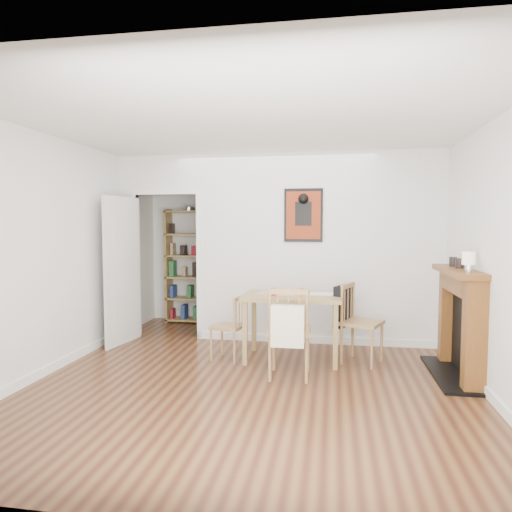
% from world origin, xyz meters
% --- Properties ---
extents(ground, '(5.20, 5.20, 0.00)m').
position_xyz_m(ground, '(0.00, 0.00, 0.00)').
color(ground, brown).
rests_on(ground, ground).
extents(room_shell, '(5.20, 5.20, 5.20)m').
position_xyz_m(room_shell, '(0.10, 1.34, 1.30)').
color(room_shell, silver).
rests_on(room_shell, ground).
extents(dining_table, '(1.16, 0.74, 0.79)m').
position_xyz_m(dining_table, '(0.32, 0.55, 0.69)').
color(dining_table, olive).
rests_on(dining_table, ground).
extents(chair_left, '(0.46, 0.46, 0.78)m').
position_xyz_m(chair_left, '(-0.44, 0.44, 0.39)').
color(chair_left, '#A27A4B').
rests_on(chair_left, ground).
extents(chair_right, '(0.65, 0.61, 0.93)m').
position_xyz_m(chair_right, '(1.13, 0.56, 0.48)').
color(chair_right, '#A27A4B').
rests_on(chair_right, ground).
extents(chair_front, '(0.50, 0.56, 0.98)m').
position_xyz_m(chair_front, '(0.35, -0.09, 0.50)').
color(chair_front, '#A27A4B').
rests_on(chair_front, ground).
extents(bookshelf, '(0.79, 0.32, 1.88)m').
position_xyz_m(bookshelf, '(-1.54, 2.40, 0.93)').
color(bookshelf, olive).
rests_on(bookshelf, ground).
extents(fireplace, '(0.45, 1.25, 1.16)m').
position_xyz_m(fireplace, '(2.16, 0.25, 0.62)').
color(fireplace, brown).
rests_on(fireplace, ground).
extents(red_glass, '(0.07, 0.07, 0.09)m').
position_xyz_m(red_glass, '(0.11, 0.48, 0.83)').
color(red_glass, maroon).
rests_on(red_glass, dining_table).
extents(orange_fruit, '(0.08, 0.08, 0.08)m').
position_xyz_m(orange_fruit, '(0.43, 0.62, 0.83)').
color(orange_fruit, '#D7490B').
rests_on(orange_fruit, dining_table).
extents(placemat, '(0.46, 0.35, 0.00)m').
position_xyz_m(placemat, '(0.12, 0.62, 0.79)').
color(placemat, beige).
rests_on(placemat, dining_table).
extents(notebook, '(0.28, 0.21, 0.01)m').
position_xyz_m(notebook, '(0.67, 0.65, 0.79)').
color(notebook, silver).
rests_on(notebook, dining_table).
extents(mantel_lamp, '(0.13, 0.13, 0.20)m').
position_xyz_m(mantel_lamp, '(2.12, -0.09, 1.28)').
color(mantel_lamp, silver).
rests_on(mantel_lamp, fireplace).
extents(ceramic_jar_a, '(0.09, 0.09, 0.11)m').
position_xyz_m(ceramic_jar_a, '(2.13, 0.29, 1.21)').
color(ceramic_jar_a, black).
rests_on(ceramic_jar_a, fireplace).
extents(ceramic_jar_b, '(0.08, 0.08, 0.11)m').
position_xyz_m(ceramic_jar_b, '(2.12, 0.53, 1.21)').
color(ceramic_jar_b, black).
rests_on(ceramic_jar_b, fireplace).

